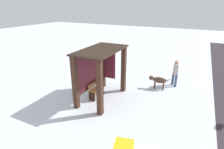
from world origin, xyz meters
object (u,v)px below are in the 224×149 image
bench_left_inside (96,90)px  person_walking (175,71)px  dog (158,80)px  bus_shelter (99,67)px

bench_left_inside → person_walking: bearing=-46.8°
bench_left_inside → dog: size_ratio=0.95×
bus_shelter → bench_left_inside: (-0.10, 0.15, -1.27)m
bus_shelter → bench_left_inside: size_ratio=2.72×
bus_shelter → person_walking: 4.49m
bench_left_inside → person_walking: size_ratio=0.69×
person_walking → bus_shelter: bearing=133.6°
bus_shelter → dog: bearing=-47.7°
person_walking → dog: 1.18m
dog → bus_shelter: bearing=132.3°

